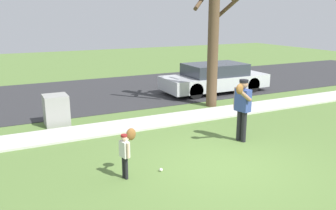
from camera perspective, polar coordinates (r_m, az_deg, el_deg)
The scene contains 9 objects.
ground_plane at distance 11.02m, azimuth -1.55°, elevation -2.93°, with size 48.00×48.00×0.00m, color #567538.
sidewalk_strip at distance 11.10m, azimuth -1.77°, elevation -2.65°, with size 36.00×1.20×0.06m, color beige.
road_surface at distance 15.65m, azimuth -9.43°, elevation 2.13°, with size 36.00×6.80×0.02m, color #2D2D30.
person_adult at distance 9.37m, azimuth 11.86°, elevation 0.24°, with size 0.65×0.71×1.66m.
person_child at distance 7.32m, azimuth -6.68°, elevation -6.71°, with size 0.43×0.45×1.00m.
baseball at distance 7.74m, azimuth -1.14°, elevation -10.40°, with size 0.07×0.07×0.07m, color white.
utility_cabinet at distance 11.28m, azimuth -17.56°, elevation -0.77°, with size 0.71×0.72×0.93m, color gray.
street_tree_near at distance 12.78m, azimuth 7.37°, elevation 12.04°, with size 1.85×1.88×5.24m.
parked_sedan_silver at distance 15.42m, azimuth 7.51°, elevation 4.33°, with size 4.60×1.80×1.23m.
Camera 1 is at (-4.40, -6.06, 3.28)m, focal length 37.85 mm.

